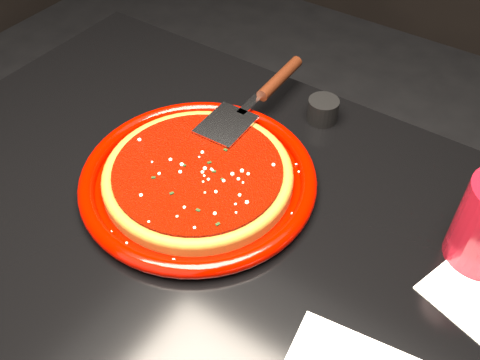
% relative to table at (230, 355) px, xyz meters
% --- Properties ---
extents(table, '(1.20, 0.80, 0.75)m').
position_rel_table_xyz_m(table, '(0.00, 0.00, 0.00)').
color(table, black).
rests_on(table, floor).
extents(plate, '(0.48, 0.48, 0.03)m').
position_rel_table_xyz_m(plate, '(-0.10, 0.06, 0.39)').
color(plate, '#740400').
rests_on(plate, table).
extents(pizza_crust, '(0.39, 0.39, 0.02)m').
position_rel_table_xyz_m(pizza_crust, '(-0.10, 0.06, 0.39)').
color(pizza_crust, brown).
rests_on(pizza_crust, plate).
extents(pizza_crust_rim, '(0.39, 0.39, 0.02)m').
position_rel_table_xyz_m(pizza_crust_rim, '(-0.10, 0.06, 0.40)').
color(pizza_crust_rim, brown).
rests_on(pizza_crust_rim, plate).
extents(pizza_sauce, '(0.34, 0.34, 0.01)m').
position_rel_table_xyz_m(pizza_sauce, '(-0.10, 0.06, 0.41)').
color(pizza_sauce, '#6C0900').
rests_on(pizza_sauce, plate).
extents(parmesan_dusting, '(0.26, 0.26, 0.01)m').
position_rel_table_xyz_m(parmesan_dusting, '(-0.10, 0.06, 0.41)').
color(parmesan_dusting, beige).
rests_on(parmesan_dusting, plate).
extents(basil_flecks, '(0.24, 0.24, 0.00)m').
position_rel_table_xyz_m(basil_flecks, '(-0.10, 0.06, 0.41)').
color(basil_flecks, black).
rests_on(basil_flecks, plate).
extents(pizza_server, '(0.10, 0.33, 0.02)m').
position_rel_table_xyz_m(pizza_server, '(-0.11, 0.25, 0.42)').
color(pizza_server, silver).
rests_on(pizza_server, plate).
extents(napkin_b, '(0.16, 0.16, 0.00)m').
position_rel_table_xyz_m(napkin_b, '(0.34, 0.12, 0.38)').
color(napkin_b, white).
rests_on(napkin_b, table).
extents(ramekin, '(0.06, 0.06, 0.04)m').
position_rel_table_xyz_m(ramekin, '(-0.01, 0.32, 0.40)').
color(ramekin, black).
rests_on(ramekin, table).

